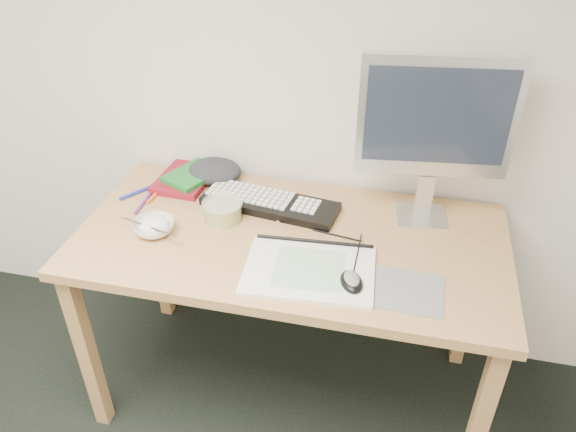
{
  "coord_description": "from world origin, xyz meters",
  "views": [
    {
      "loc": [
        0.47,
        -0.01,
        1.84
      ],
      "look_at": [
        0.14,
        1.43,
        0.83
      ],
      "focal_mm": 35.0,
      "sensor_mm": 36.0,
      "label": 1
    }
  ],
  "objects_px": {
    "sketchpad": "(309,270)",
    "rice_bowl": "(154,227)",
    "monitor": "(436,122)",
    "keyboard": "(270,204)",
    "desk": "(290,256)"
  },
  "relations": [
    {
      "from": "sketchpad",
      "to": "rice_bowl",
      "type": "relative_size",
      "value": 2.87
    },
    {
      "from": "monitor",
      "to": "rice_bowl",
      "type": "height_order",
      "value": "monitor"
    },
    {
      "from": "keyboard",
      "to": "rice_bowl",
      "type": "xyz_separation_m",
      "value": [
        -0.33,
        -0.23,
        0.01
      ]
    },
    {
      "from": "sketchpad",
      "to": "monitor",
      "type": "xyz_separation_m",
      "value": [
        0.32,
        0.37,
        0.35
      ]
    },
    {
      "from": "desk",
      "to": "keyboard",
      "type": "relative_size",
      "value": 2.92
    },
    {
      "from": "monitor",
      "to": "rice_bowl",
      "type": "distance_m",
      "value": 0.96
    },
    {
      "from": "sketchpad",
      "to": "desk",
      "type": "bearing_deg",
      "value": 116.42
    },
    {
      "from": "sketchpad",
      "to": "keyboard",
      "type": "height_order",
      "value": "keyboard"
    },
    {
      "from": "desk",
      "to": "sketchpad",
      "type": "relative_size",
      "value": 3.61
    },
    {
      "from": "sketchpad",
      "to": "keyboard",
      "type": "distance_m",
      "value": 0.38
    },
    {
      "from": "sketchpad",
      "to": "monitor",
      "type": "height_order",
      "value": "monitor"
    },
    {
      "from": "desk",
      "to": "keyboard",
      "type": "distance_m",
      "value": 0.21
    },
    {
      "from": "sketchpad",
      "to": "keyboard",
      "type": "bearing_deg",
      "value": 118.84
    },
    {
      "from": "desk",
      "to": "rice_bowl",
      "type": "height_order",
      "value": "rice_bowl"
    },
    {
      "from": "keyboard",
      "to": "monitor",
      "type": "relative_size",
      "value": 0.85
    }
  ]
}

